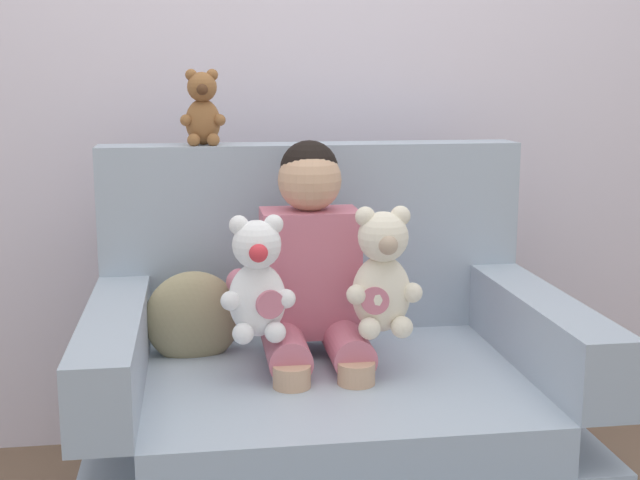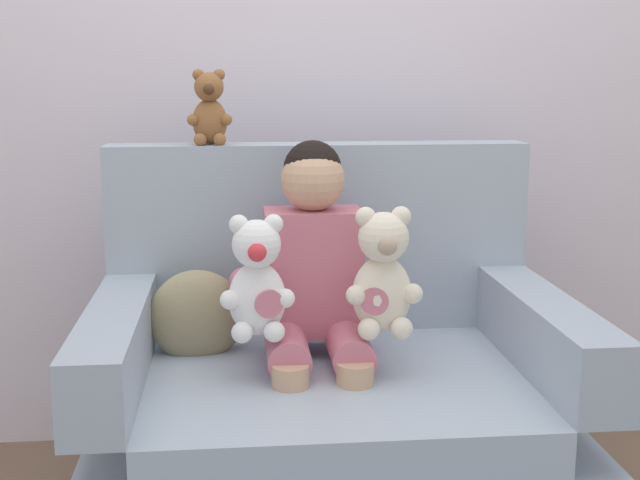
{
  "view_description": "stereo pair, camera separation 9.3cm",
  "coord_description": "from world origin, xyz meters",
  "px_view_note": "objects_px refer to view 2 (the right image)",
  "views": [
    {
      "loc": [
        -0.34,
        -2.09,
        1.24
      ],
      "look_at": [
        -0.04,
        -0.05,
        0.83
      ],
      "focal_mm": 47.95,
      "sensor_mm": 36.0,
      "label": 1
    },
    {
      "loc": [
        -0.24,
        -2.1,
        1.24
      ],
      "look_at": [
        -0.04,
        -0.05,
        0.83
      ],
      "focal_mm": 47.95,
      "sensor_mm": 36.0,
      "label": 2
    }
  ],
  "objects_px": {
    "armchair": "(330,417)",
    "plush_white": "(257,281)",
    "plush_brown_on_backrest": "(210,110)",
    "seated_child": "(315,283)",
    "throw_pillow": "(197,317)",
    "plush_cream": "(383,275)"
  },
  "relations": [
    {
      "from": "plush_white",
      "to": "plush_cream",
      "type": "distance_m",
      "value": 0.31
    },
    {
      "from": "armchair",
      "to": "plush_brown_on_backrest",
      "type": "relative_size",
      "value": 5.7
    },
    {
      "from": "armchair",
      "to": "seated_child",
      "type": "distance_m",
      "value": 0.37
    },
    {
      "from": "plush_cream",
      "to": "seated_child",
      "type": "bearing_deg",
      "value": 138.91
    },
    {
      "from": "seated_child",
      "to": "plush_white",
      "type": "distance_m",
      "value": 0.2
    },
    {
      "from": "armchair",
      "to": "plush_brown_on_backrest",
      "type": "distance_m",
      "value": 0.92
    },
    {
      "from": "plush_white",
      "to": "plush_cream",
      "type": "height_order",
      "value": "plush_cream"
    },
    {
      "from": "armchair",
      "to": "seated_child",
      "type": "height_order",
      "value": "seated_child"
    },
    {
      "from": "plush_brown_on_backrest",
      "to": "throw_pillow",
      "type": "xyz_separation_m",
      "value": [
        -0.04,
        -0.21,
        -0.55
      ]
    },
    {
      "from": "armchair",
      "to": "plush_cream",
      "type": "relative_size",
      "value": 3.79
    },
    {
      "from": "plush_white",
      "to": "armchair",
      "type": "bearing_deg",
      "value": 44.47
    },
    {
      "from": "armchair",
      "to": "plush_brown_on_backrest",
      "type": "height_order",
      "value": "plush_brown_on_backrest"
    },
    {
      "from": "seated_child",
      "to": "plush_cream",
      "type": "relative_size",
      "value": 2.54
    },
    {
      "from": "armchair",
      "to": "plush_white",
      "type": "xyz_separation_m",
      "value": [
        -0.19,
        -0.1,
        0.41
      ]
    },
    {
      "from": "plush_cream",
      "to": "plush_brown_on_backrest",
      "type": "height_order",
      "value": "plush_brown_on_backrest"
    },
    {
      "from": "plush_white",
      "to": "throw_pillow",
      "type": "distance_m",
      "value": 0.31
    },
    {
      "from": "plush_cream",
      "to": "throw_pillow",
      "type": "distance_m",
      "value": 0.55
    },
    {
      "from": "plush_brown_on_backrest",
      "to": "throw_pillow",
      "type": "height_order",
      "value": "plush_brown_on_backrest"
    },
    {
      "from": "plush_white",
      "to": "throw_pillow",
      "type": "height_order",
      "value": "plush_white"
    },
    {
      "from": "armchair",
      "to": "throw_pillow",
      "type": "bearing_deg",
      "value": 160.41
    },
    {
      "from": "seated_child",
      "to": "plush_brown_on_backrest",
      "type": "bearing_deg",
      "value": 126.76
    },
    {
      "from": "armchair",
      "to": "seated_child",
      "type": "bearing_deg",
      "value": 142.79
    }
  ]
}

